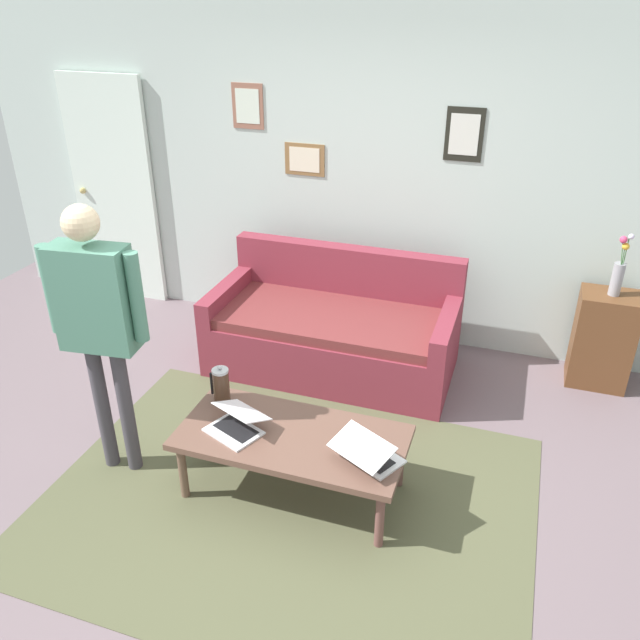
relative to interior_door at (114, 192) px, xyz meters
name	(u,v)px	position (x,y,z in m)	size (l,w,h in m)	color
ground_plane	(273,491)	(-2.39, 2.11, -1.02)	(7.68, 7.68, 0.00)	slate
area_rug	(287,500)	(-2.51, 2.16, -1.02)	(2.82, 2.13, 0.01)	#54563A
back_wall	(373,177)	(-2.39, -0.09, 0.33)	(7.04, 0.11, 2.70)	silver
interior_door	(114,192)	(0.00, 0.00, 0.00)	(0.82, 0.09, 2.05)	white
couch	(334,331)	(-2.30, 0.61, -0.72)	(1.86, 0.91, 0.88)	maroon
coffee_table	(292,440)	(-2.51, 2.06, -0.65)	(1.32, 0.64, 0.42)	brown
laptop_left	(237,424)	(-2.19, 2.12, -0.56)	(0.39, 0.38, 0.15)	silver
laptop_center	(367,453)	(-2.97, 2.12, -0.57)	(0.43, 0.41, 0.15)	silver
french_press	(221,386)	(-1.98, 1.89, -0.49)	(0.12, 0.10, 0.26)	#4C3323
side_shelf	(603,339)	(-4.27, 0.20, -0.66)	(0.42, 0.32, 0.74)	brown
flower_vase	(619,272)	(-4.27, 0.20, -0.11)	(0.09, 0.09, 0.46)	#9A98A1
person_standing	(97,311)	(-1.40, 2.18, 0.07)	(0.60, 0.24, 1.71)	#423E46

